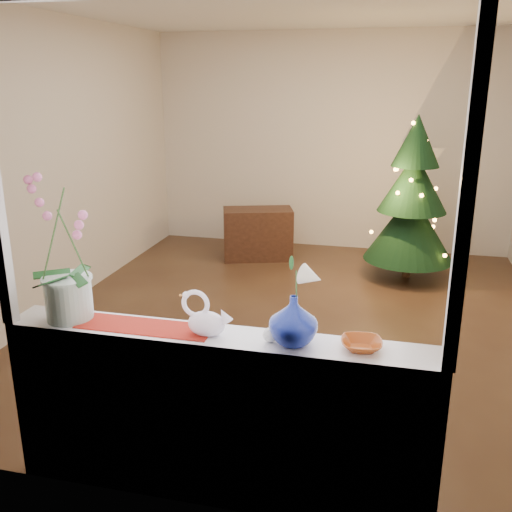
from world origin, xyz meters
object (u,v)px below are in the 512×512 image
at_px(orchid_pot, 64,249).
at_px(xmas_tree, 412,198).
at_px(side_table, 258,234).
at_px(swan, 206,314).
at_px(blue_vase, 293,317).
at_px(amber_dish, 361,345).
at_px(paperweight, 270,335).

xyz_separation_m(orchid_pot, xmas_tree, (1.81, 3.83, -0.41)).
bearing_deg(xmas_tree, side_table, 171.22).
height_order(orchid_pot, xmas_tree, xmas_tree).
height_order(swan, blue_vase, blue_vase).
height_order(amber_dish, xmas_tree, xmas_tree).
bearing_deg(swan, orchid_pot, 158.93).
relative_size(blue_vase, xmas_tree, 0.16).
distance_m(orchid_pot, paperweight, 1.13).
height_order(orchid_pot, amber_dish, orchid_pot).
height_order(orchid_pot, swan, orchid_pot).
height_order(xmas_tree, side_table, xmas_tree).
bearing_deg(side_table, paperweight, -93.46).
xyz_separation_m(xmas_tree, side_table, (-1.78, 0.27, -0.58)).
height_order(paperweight, xmas_tree, xmas_tree).
bearing_deg(side_table, blue_vase, -92.02).
bearing_deg(paperweight, amber_dish, 2.96).
bearing_deg(swan, blue_vase, -18.43).
distance_m(xmas_tree, side_table, 1.89).
relative_size(orchid_pot, xmas_tree, 0.43).
xyz_separation_m(swan, amber_dish, (0.75, 0.02, -0.09)).
relative_size(orchid_pot, blue_vase, 2.75).
relative_size(xmas_tree, side_table, 2.15).
bearing_deg(paperweight, swan, 179.74).
relative_size(paperweight, side_table, 0.09).
xyz_separation_m(swan, blue_vase, (0.43, 0.01, 0.03)).
bearing_deg(swan, xmas_tree, 55.46).
height_order(orchid_pot, side_table, orchid_pot).
bearing_deg(side_table, xmas_tree, -26.42).
distance_m(blue_vase, xmas_tree, 3.90).
distance_m(swan, amber_dish, 0.75).
relative_size(paperweight, xmas_tree, 0.04).
distance_m(blue_vase, amber_dish, 0.34).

